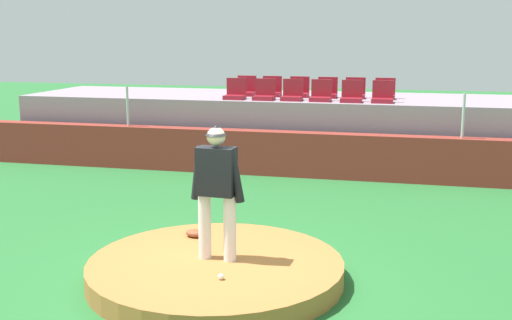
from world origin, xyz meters
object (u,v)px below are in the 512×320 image
stadium_chair_2 (292,94)px  stadium_chair_8 (299,91)px  fielding_glove (196,233)px  stadium_chair_11 (385,92)px  pitcher (217,183)px  baseball (221,277)px  stadium_chair_3 (321,94)px  stadium_chair_4 (352,95)px  stadium_chair_0 (235,93)px  stadium_chair_7 (272,90)px  stadium_chair_5 (383,96)px  stadium_chair_1 (265,93)px  stadium_chair_9 (327,91)px  stadium_chair_6 (246,89)px  stadium_chair_10 (355,92)px

stadium_chair_2 → stadium_chair_8: size_ratio=1.00×
stadium_chair_2 → stadium_chair_8: 0.89m
fielding_glove → stadium_chair_11: bearing=-105.0°
stadium_chair_8 → stadium_chair_11: same height
pitcher → baseball: (0.25, -0.67, -0.99)m
stadium_chair_3 → stadium_chair_4: bearing=177.4°
pitcher → stadium_chair_0: size_ratio=3.53×
stadium_chair_2 → stadium_chair_7: (-0.70, 0.90, 0.00)m
baseball → stadium_chair_2: bearing=94.4°
stadium_chair_4 → stadium_chair_5: same height
stadium_chair_3 → stadium_chair_11: (1.44, 0.88, 0.00)m
fielding_glove → stadium_chair_8: (0.22, 7.38, 1.44)m
stadium_chair_0 → stadium_chair_1: bearing=179.2°
pitcher → stadium_chair_3: (0.31, 7.28, 0.47)m
stadium_chair_7 → stadium_chair_8: same height
stadium_chair_8 → stadium_chair_11: size_ratio=1.00×
baseball → fielding_glove: 1.69m
stadium_chair_0 → stadium_chair_7: bearing=-126.7°
pitcher → stadium_chair_3: 7.30m
stadium_chair_4 → stadium_chair_9: size_ratio=1.00×
stadium_chair_1 → stadium_chair_8: same height
stadium_chair_6 → stadium_chair_11: 3.48m
baseball → stadium_chair_4: 8.09m
stadium_chair_5 → stadium_chair_11: 0.86m
stadium_chair_3 → stadium_chair_5: size_ratio=1.00×
baseball → stadium_chair_2: (-0.62, 7.96, 1.46)m
stadium_chair_0 → stadium_chair_7: same height
stadium_chair_1 → stadium_chair_3: 1.35m
pitcher → stadium_chair_2: bearing=96.7°
fielding_glove → stadium_chair_5: stadium_chair_5 is taller
stadium_chair_2 → stadium_chair_9: 1.12m
stadium_chair_3 → stadium_chair_5: same height
stadium_chair_5 → stadium_chair_7: size_ratio=1.00×
stadium_chair_2 → baseball: bearing=94.4°
stadium_chair_7 → stadium_chair_9: size_ratio=1.00×
stadium_chair_9 → stadium_chair_10: (0.68, 0.03, 0.00)m
stadium_chair_4 → stadium_chair_1: bearing=0.2°
baseball → stadium_chair_10: bearing=84.9°
stadium_chair_1 → stadium_chair_2: same height
stadium_chair_4 → stadium_chair_3: bearing=-2.6°
stadium_chair_11 → stadium_chair_3: bearing=31.4°
stadium_chair_0 → stadium_chair_1: (0.72, -0.01, 0.00)m
fielding_glove → stadium_chair_9: (0.93, 7.34, 1.44)m
stadium_chair_4 → stadium_chair_7: (-2.10, 0.93, 0.00)m
stadium_chair_7 → stadium_chair_8: size_ratio=1.00×
stadium_chair_5 → stadium_chair_6: bearing=-14.4°
stadium_chair_0 → stadium_chair_1: same height
stadium_chair_4 → stadium_chair_6: size_ratio=1.00×
fielding_glove → stadium_chair_1: bearing=-83.4°
stadium_chair_3 → stadium_chair_5: bearing=-179.5°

